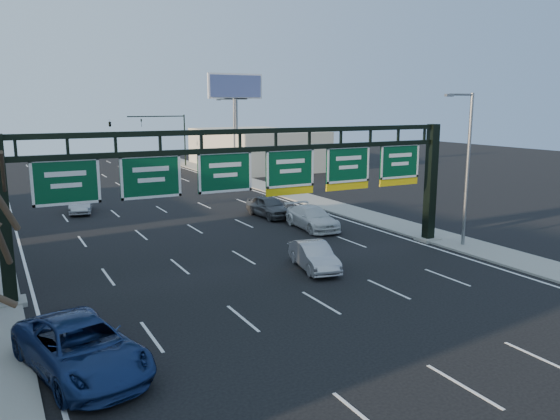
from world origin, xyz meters
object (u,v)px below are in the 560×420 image
car_blue_suv (81,348)px  car_white_wagon (312,218)px  sign_gantry (261,179)px  car_silver_sedan (314,256)px

car_blue_suv → car_white_wagon: 22.07m
sign_gantry → car_white_wagon: size_ratio=4.71×
car_blue_suv → car_silver_sedan: size_ratio=1.42×
sign_gantry → car_white_wagon: sign_gantry is taller
car_blue_suv → car_silver_sedan: 13.62m
sign_gantry → car_silver_sedan: size_ratio=5.83×
sign_gantry → car_white_wagon: (6.96, 6.31, -3.87)m
car_white_wagon → car_blue_suv: bearing=-136.9°
sign_gantry → car_silver_sedan: (2.14, -1.72, -3.93)m
car_silver_sedan → car_white_wagon: size_ratio=0.81×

